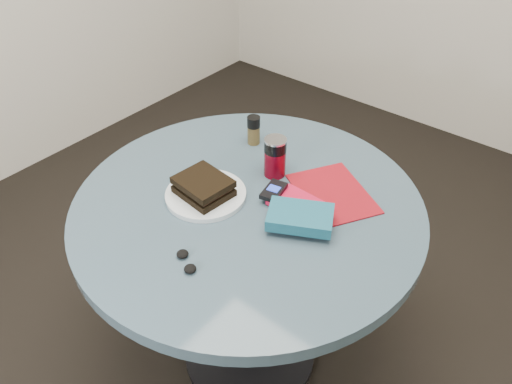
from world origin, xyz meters
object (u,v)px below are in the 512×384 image
Objects in this scene: sandwich at (203,186)px; headphones at (186,261)px; table at (248,243)px; magazine at (333,193)px; novel at (300,217)px; plate at (206,195)px; pepper_grinder at (254,130)px; mp3_player at (274,191)px; soda_can at (275,157)px; red_book at (300,205)px.

sandwich is 1.75× the size of headphones.
magazine is (0.17, 0.18, 0.17)m from table.
headphones is (0.14, -0.22, -0.03)m from sandwich.
novel is at bearing -57.04° from magazine.
pepper_grinder is at bearing 103.08° from plate.
mp3_player is 1.05× the size of headphones.
pepper_grinder is at bearing 149.27° from soda_can.
red_book is 1.76× the size of headphones.
pepper_grinder is (-0.07, 0.31, 0.04)m from plate.
headphones is at bearing -75.12° from magazine.
red_book is at bearing 97.31° from novel.
pepper_grinder is 0.38× the size of magazine.
pepper_grinder reaches higher than novel.
novel is at bearing -52.60° from red_book.
headphones reaches higher than magazine.
table is at bearing 154.39° from novel.
novel reaches higher than magazine.
plate is at bearing -112.54° from soda_can.
sandwich is 0.62× the size of magazine.
magazine reaches higher than table.
soda_can is at bearing -140.62° from magazine.
novel is 1.79× the size of mp3_player.
plate is 2.38× the size of pepper_grinder.
magazine is at bearing 8.19° from soda_can.
pepper_grinder is 0.36m from magazine.
red_book reaches higher than plate.
mp3_player is 0.34m from headphones.
plate is at bearing -108.18° from magazine.
red_book is at bearing -29.97° from pepper_grinder.
sandwich is at bearing -93.61° from plate.
sandwich reaches higher than plate.
soda_can is 1.31× the size of mp3_player.
table is at bearing -150.35° from red_book.
sandwich is (-0.11, -0.06, 0.20)m from table.
pepper_grinder reaches higher than headphones.
plate is 2.56× the size of headphones.
plate is 1.36× the size of novel.
magazine is at bearing 73.70° from headphones.
pepper_grinder is 1.08× the size of headphones.
pepper_grinder is (-0.16, 0.09, -0.01)m from soda_can.
table is 0.24m from sandwich.
red_book is at bearing 27.65° from plate.
table is 4.31× the size of plate.
table is 0.20m from mp3_player.
magazine is at bearing 44.10° from mp3_player.
soda_can is 0.20m from magazine.
table is 0.23m from red_book.
sandwich reaches higher than red_book.
novel reaches higher than mp3_player.
pepper_grinder reaches higher than red_book.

